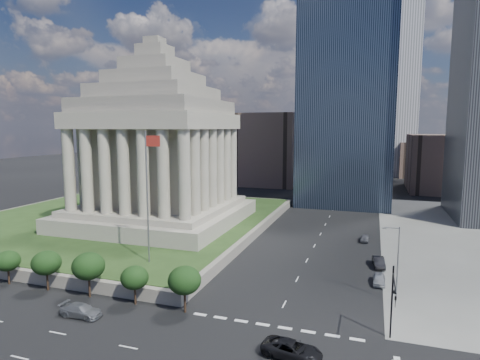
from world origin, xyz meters
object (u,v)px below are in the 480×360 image
at_px(traffic_signal_ne, 393,298).
at_px(parked_sedan_mid, 379,262).
at_px(street_lamp_north, 396,260).
at_px(pickup_truck, 292,350).
at_px(suv_grey, 81,310).
at_px(parked_sedan_far, 365,238).
at_px(parked_sedan_near, 379,279).
at_px(war_memorial, 157,132).
at_px(flagpole, 148,190).

distance_m(traffic_signal_ne, parked_sedan_mid, 25.22).
bearing_deg(street_lamp_north, pickup_truck, -121.35).
height_order(street_lamp_north, suv_grey, street_lamp_north).
xyz_separation_m(traffic_signal_ne, parked_sedan_far, (-3.50, 39.42, -4.58)).
height_order(suv_grey, parked_sedan_near, suv_grey).
distance_m(traffic_signal_ne, pickup_truck, 11.49).
bearing_deg(parked_sedan_mid, traffic_signal_ne, -94.32).
bearing_deg(traffic_signal_ne, suv_grey, -172.37).
relative_size(traffic_signal_ne, suv_grey, 1.54).
distance_m(war_memorial, traffic_signal_ne, 60.00).
height_order(pickup_truck, suv_grey, pickup_truck).
bearing_deg(parked_sedan_far, flagpole, -132.78).
bearing_deg(pickup_truck, traffic_signal_ne, -51.60).
height_order(street_lamp_north, parked_sedan_near, street_lamp_north).
xyz_separation_m(street_lamp_north, parked_sedan_far, (-4.33, 28.12, -5.00)).
xyz_separation_m(parked_sedan_near, parked_sedan_mid, (0.00, 7.60, 0.05)).
bearing_deg(parked_sedan_mid, street_lamp_north, -88.91).
bearing_deg(flagpole, pickup_truck, -31.74).
xyz_separation_m(street_lamp_north, parked_sedan_near, (-1.83, 5.90, -4.93)).
height_order(flagpole, traffic_signal_ne, flagpole).
bearing_deg(parked_sedan_far, traffic_signal_ne, -81.08).
height_order(pickup_truck, parked_sedan_near, pickup_truck).
distance_m(flagpole, suv_grey, 19.41).
bearing_deg(parked_sedan_far, parked_sedan_mid, -76.45).
distance_m(war_memorial, parked_sedan_far, 48.01).
bearing_deg(traffic_signal_ne, parked_sedan_far, 95.07).
bearing_deg(street_lamp_north, flagpole, -178.37).
bearing_deg(street_lamp_north, parked_sedan_far, 98.75).
relative_size(flagpole, street_lamp_north, 2.00).
bearing_deg(parked_sedan_near, traffic_signal_ne, -85.85).
height_order(war_memorial, parked_sedan_near, war_memorial).
bearing_deg(parked_sedan_mid, suv_grey, -145.50).
xyz_separation_m(war_memorial, street_lamp_north, (47.33, -23.00, -15.74)).
bearing_deg(war_memorial, pickup_truck, -46.68).
bearing_deg(war_memorial, street_lamp_north, -25.92).
distance_m(flagpole, parked_sedan_near, 36.22).
distance_m(pickup_truck, parked_sedan_mid, 31.13).
xyz_separation_m(suv_grey, parked_sedan_far, (31.23, 44.08, -0.09)).
xyz_separation_m(flagpole, suv_grey, (-0.41, -14.96, -12.36)).
xyz_separation_m(war_memorial, parked_sedan_mid, (45.50, -9.50, -20.62)).
relative_size(street_lamp_north, parked_sedan_far, 2.55).
relative_size(street_lamp_north, parked_sedan_mid, 2.11).
bearing_deg(suv_grey, parked_sedan_mid, -49.87).
xyz_separation_m(suv_grey, parked_sedan_mid, (33.73, 29.46, 0.03)).
bearing_deg(flagpole, traffic_signal_ne, -16.71).
bearing_deg(war_memorial, parked_sedan_mid, -11.80).
xyz_separation_m(flagpole, parked_sedan_far, (30.83, 29.12, -12.45)).
xyz_separation_m(street_lamp_north, pickup_truck, (-10.06, -16.52, -4.83)).
xyz_separation_m(traffic_signal_ne, street_lamp_north, (0.83, 11.30, 0.41)).
distance_m(flagpole, traffic_signal_ne, 36.69).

